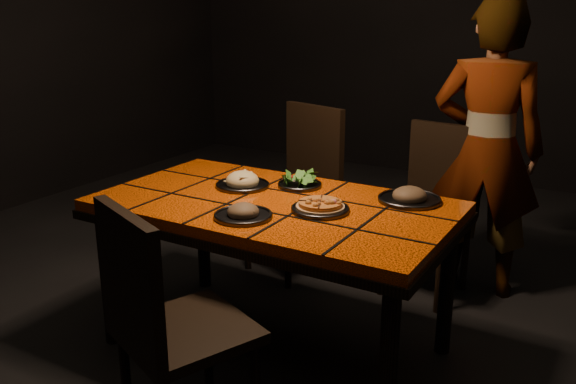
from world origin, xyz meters
The scene contains 11 objects.
room_shell centered at (0.00, 0.00, 1.50)m, with size 6.04×7.04×3.08m.
dining_table centered at (0.00, 0.00, 0.67)m, with size 1.62×0.92×0.75m.
chair_near centered at (0.05, -0.82, 0.56)m, with size 0.57×0.57×0.97m.
chair_far_left centered at (-0.37, 0.91, 0.58)m, with size 0.57×0.57×1.02m.
chair_far_right centered at (0.44, 1.03, 0.55)m, with size 0.49×0.49×0.96m.
diner centered at (0.67, 1.16, 0.83)m, with size 0.61×0.40×1.67m, color brown.
plate_pizza centered at (0.25, -0.02, 0.77)m, with size 0.28×0.28×0.04m.
plate_pasta centered at (-0.25, 0.11, 0.77)m, with size 0.26×0.26×0.09m.
plate_salad centered at (-0.01, 0.26, 0.78)m, with size 0.22×0.22×0.07m.
plate_mushroom_a centered at (0.01, -0.26, 0.77)m, with size 0.25×0.25×0.08m.
plate_mushroom_b centered at (0.53, 0.31, 0.77)m, with size 0.29×0.29×0.09m.
Camera 1 is at (1.39, -2.24, 1.61)m, focal length 38.00 mm.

